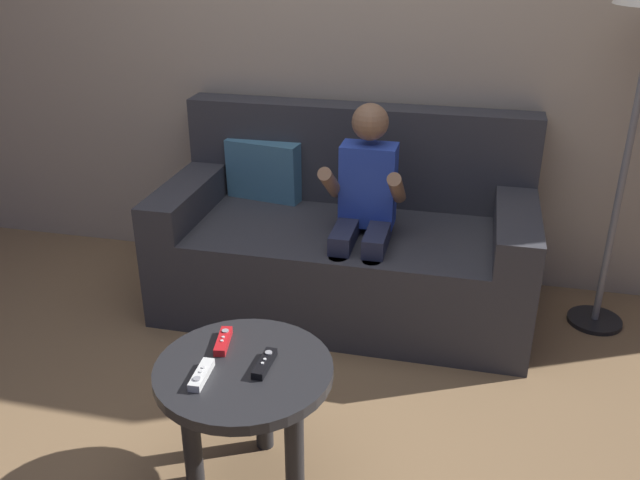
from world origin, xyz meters
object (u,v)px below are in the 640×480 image
object	(u,v)px
couch	(345,241)
game_remote_white_far_corner	(201,375)
coffee_table	(245,388)
person_seated_on_couch	(364,208)
game_remote_black_near_edge	(265,363)
game_remote_red_center	(223,341)

from	to	relation	value
couch	game_remote_white_far_corner	distance (m)	1.34
coffee_table	person_seated_on_couch	bearing A→B (deg)	80.00
person_seated_on_couch	coffee_table	xyz separation A→B (m)	(-0.18, -1.04, -0.20)
game_remote_black_near_edge	game_remote_white_far_corner	world-z (taller)	same
person_seated_on_couch	game_remote_white_far_corner	size ratio (longest dim) A/B	6.99
game_remote_black_near_edge	couch	bearing A→B (deg)	89.75
person_seated_on_couch	game_remote_black_near_edge	bearing A→B (deg)	-96.63
couch	game_remote_red_center	xyz separation A→B (m)	(-0.17, -1.14, 0.15)
couch	coffee_table	bearing A→B (deg)	-93.19
person_seated_on_couch	game_remote_black_near_edge	size ratio (longest dim) A/B	7.02
game_remote_black_near_edge	game_remote_red_center	bearing A→B (deg)	152.53
game_remote_black_near_edge	game_remote_red_center	size ratio (longest dim) A/B	0.98
game_remote_red_center	game_remote_black_near_edge	bearing A→B (deg)	-27.47
person_seated_on_couch	game_remote_red_center	size ratio (longest dim) A/B	6.87
game_remote_red_center	game_remote_white_far_corner	world-z (taller)	same
couch	game_remote_black_near_edge	bearing A→B (deg)	-90.25
couch	game_remote_red_center	size ratio (longest dim) A/B	11.57
couch	person_seated_on_couch	world-z (taller)	person_seated_on_couch
coffee_table	game_remote_white_far_corner	size ratio (longest dim) A/B	3.85
couch	game_remote_black_near_edge	distance (m)	1.23
couch	person_seated_on_couch	bearing A→B (deg)	-58.56
person_seated_on_couch	game_remote_red_center	xyz separation A→B (m)	(-0.28, -0.95, -0.10)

